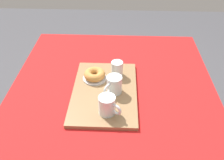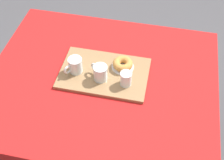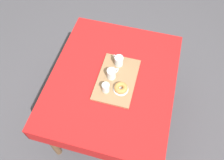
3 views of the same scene
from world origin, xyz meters
name	(u,v)px [view 3 (image 3 of 3)]	position (x,y,z in m)	size (l,w,h in m)	color
ground_plane	(112,116)	(0.00, 0.00, 0.00)	(6.00, 6.00, 0.00)	#47474C
dining_table	(113,85)	(0.00, 0.00, 0.67)	(1.24, 1.04, 0.78)	red
serving_tray	(117,79)	(-0.01, -0.04, 0.79)	(0.48, 0.31, 0.02)	olive
tea_mug_left	(112,74)	(0.00, 0.01, 0.84)	(0.10, 0.09, 0.09)	silver
tea_mug_right	(119,61)	(0.15, -0.01, 0.84)	(0.09, 0.10, 0.09)	silver
water_glass_near	(106,88)	(-0.14, 0.02, 0.83)	(0.06, 0.06, 0.08)	silver
donut_plate_left	(121,89)	(-0.10, -0.10, 0.80)	(0.12, 0.12, 0.01)	silver
sugar_donut_left	(121,88)	(-0.10, -0.10, 0.82)	(0.11, 0.11, 0.04)	#BC7F3D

